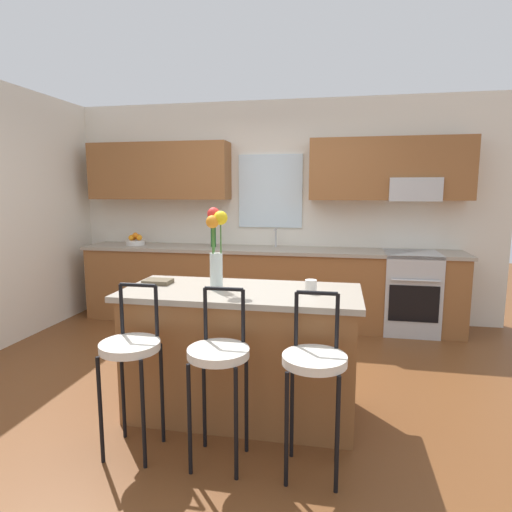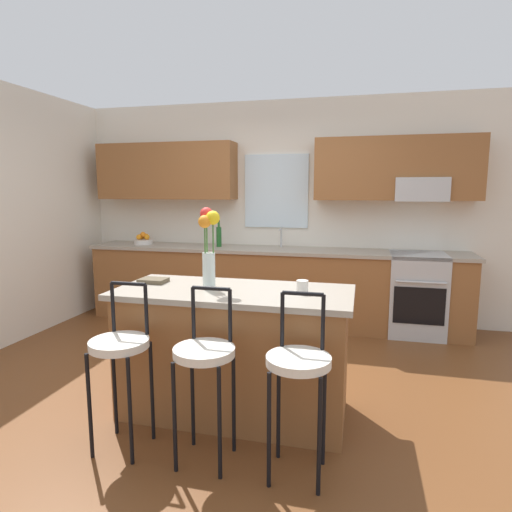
{
  "view_description": "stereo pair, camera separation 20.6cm",
  "coord_description": "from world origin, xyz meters",
  "px_view_note": "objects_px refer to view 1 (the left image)",
  "views": [
    {
      "loc": [
        0.85,
        -3.37,
        1.61
      ],
      "look_at": [
        0.1,
        0.55,
        1.0
      ],
      "focal_mm": 30.18,
      "sensor_mm": 36.0,
      "label": 1
    },
    {
      "loc": [
        1.05,
        -3.32,
        1.61
      ],
      "look_at": [
        0.1,
        0.55,
        1.0
      ],
      "focal_mm": 30.18,
      "sensor_mm": 36.0,
      "label": 2
    }
  ],
  "objects_px": {
    "bar_stool_far": "(314,368)",
    "flower_vase": "(216,244)",
    "fruit_bowl_oranges": "(136,241)",
    "oven_range": "(410,292)",
    "bar_stool_near": "(131,354)",
    "bottle_olive_oil": "(213,236)",
    "cookbook": "(158,282)",
    "mug_ceramic": "(311,286)",
    "kitchen_island": "(241,352)",
    "bar_stool_middle": "(219,360)"
  },
  "relations": [
    {
      "from": "bar_stool_middle",
      "to": "mug_ceramic",
      "type": "bearing_deg",
      "value": 50.28
    },
    {
      "from": "bar_stool_middle",
      "to": "flower_vase",
      "type": "height_order",
      "value": "flower_vase"
    },
    {
      "from": "bar_stool_middle",
      "to": "bottle_olive_oil",
      "type": "relative_size",
      "value": 3.18
    },
    {
      "from": "kitchen_island",
      "to": "bar_stool_far",
      "type": "relative_size",
      "value": 1.59
    },
    {
      "from": "oven_range",
      "to": "bar_stool_middle",
      "type": "relative_size",
      "value": 0.88
    },
    {
      "from": "kitchen_island",
      "to": "bar_stool_middle",
      "type": "bearing_deg",
      "value": -90.0
    },
    {
      "from": "oven_range",
      "to": "cookbook",
      "type": "relative_size",
      "value": 4.6
    },
    {
      "from": "oven_range",
      "to": "cookbook",
      "type": "bearing_deg",
      "value": -135.44
    },
    {
      "from": "bar_stool_far",
      "to": "mug_ceramic",
      "type": "relative_size",
      "value": 11.58
    },
    {
      "from": "mug_ceramic",
      "to": "cookbook",
      "type": "distance_m",
      "value": 1.14
    },
    {
      "from": "bar_stool_middle",
      "to": "bar_stool_far",
      "type": "bearing_deg",
      "value": 0.0
    },
    {
      "from": "bar_stool_far",
      "to": "fruit_bowl_oranges",
      "type": "distance_m",
      "value": 3.72
    },
    {
      "from": "flower_vase",
      "to": "bar_stool_middle",
      "type": "bearing_deg",
      "value": -73.15
    },
    {
      "from": "oven_range",
      "to": "fruit_bowl_oranges",
      "type": "xyz_separation_m",
      "value": [
        -3.37,
        0.03,
        0.52
      ]
    },
    {
      "from": "bar_stool_far",
      "to": "bottle_olive_oil",
      "type": "distance_m",
      "value": 3.14
    },
    {
      "from": "mug_ceramic",
      "to": "bar_stool_middle",
      "type": "bearing_deg",
      "value": -129.72
    },
    {
      "from": "bar_stool_middle",
      "to": "flower_vase",
      "type": "bearing_deg",
      "value": 106.85
    },
    {
      "from": "bar_stool_middle",
      "to": "fruit_bowl_oranges",
      "type": "height_order",
      "value": "fruit_bowl_oranges"
    },
    {
      "from": "bar_stool_far",
      "to": "mug_ceramic",
      "type": "height_order",
      "value": "bar_stool_far"
    },
    {
      "from": "kitchen_island",
      "to": "bottle_olive_oil",
      "type": "bearing_deg",
      "value": 111.24
    },
    {
      "from": "mug_ceramic",
      "to": "cookbook",
      "type": "xyz_separation_m",
      "value": [
        -1.14,
        0.07,
        -0.03
      ]
    },
    {
      "from": "mug_ceramic",
      "to": "fruit_bowl_oranges",
      "type": "height_order",
      "value": "fruit_bowl_oranges"
    },
    {
      "from": "oven_range",
      "to": "fruit_bowl_oranges",
      "type": "height_order",
      "value": "fruit_bowl_oranges"
    },
    {
      "from": "bar_stool_near",
      "to": "bar_stool_far",
      "type": "relative_size",
      "value": 1.0
    },
    {
      "from": "flower_vase",
      "to": "cookbook",
      "type": "distance_m",
      "value": 0.59
    },
    {
      "from": "bar_stool_far",
      "to": "mug_ceramic",
      "type": "distance_m",
      "value": 0.67
    },
    {
      "from": "bar_stool_near",
      "to": "cookbook",
      "type": "bearing_deg",
      "value": 98.98
    },
    {
      "from": "bar_stool_far",
      "to": "bottle_olive_oil",
      "type": "bearing_deg",
      "value": 116.78
    },
    {
      "from": "cookbook",
      "to": "mug_ceramic",
      "type": "bearing_deg",
      "value": -3.66
    },
    {
      "from": "oven_range",
      "to": "cookbook",
      "type": "height_order",
      "value": "cookbook"
    },
    {
      "from": "bar_stool_far",
      "to": "flower_vase",
      "type": "xyz_separation_m",
      "value": [
        -0.72,
        0.55,
        0.61
      ]
    },
    {
      "from": "kitchen_island",
      "to": "bar_stool_far",
      "type": "xyz_separation_m",
      "value": [
        0.55,
        -0.59,
        0.17
      ]
    },
    {
      "from": "bar_stool_near",
      "to": "flower_vase",
      "type": "bearing_deg",
      "value": 55.39
    },
    {
      "from": "cookbook",
      "to": "oven_range",
      "type": "bearing_deg",
      "value": 44.56
    },
    {
      "from": "kitchen_island",
      "to": "fruit_bowl_oranges",
      "type": "xyz_separation_m",
      "value": [
        -1.89,
        2.2,
        0.51
      ]
    },
    {
      "from": "bar_stool_middle",
      "to": "cookbook",
      "type": "height_order",
      "value": "bar_stool_middle"
    },
    {
      "from": "bar_stool_near",
      "to": "mug_ceramic",
      "type": "height_order",
      "value": "bar_stool_near"
    },
    {
      "from": "bar_stool_middle",
      "to": "bar_stool_near",
      "type": "bearing_deg",
      "value": 180.0
    },
    {
      "from": "flower_vase",
      "to": "fruit_bowl_oranges",
      "type": "xyz_separation_m",
      "value": [
        -1.72,
        2.23,
        -0.27
      ]
    },
    {
      "from": "flower_vase",
      "to": "cookbook",
      "type": "height_order",
      "value": "flower_vase"
    },
    {
      "from": "oven_range",
      "to": "kitchen_island",
      "type": "relative_size",
      "value": 0.55
    },
    {
      "from": "bar_stool_far",
      "to": "cookbook",
      "type": "xyz_separation_m",
      "value": [
        -1.2,
        0.66,
        0.3
      ]
    },
    {
      "from": "kitchen_island",
      "to": "bar_stool_far",
      "type": "height_order",
      "value": "bar_stool_far"
    },
    {
      "from": "bar_stool_near",
      "to": "cookbook",
      "type": "xyz_separation_m",
      "value": [
        -0.1,
        0.66,
        0.3
      ]
    },
    {
      "from": "oven_range",
      "to": "bottle_olive_oil",
      "type": "distance_m",
      "value": 2.41
    },
    {
      "from": "oven_range",
      "to": "cookbook",
      "type": "xyz_separation_m",
      "value": [
        -2.13,
        -2.1,
        0.48
      ]
    },
    {
      "from": "oven_range",
      "to": "fruit_bowl_oranges",
      "type": "distance_m",
      "value": 3.41
    },
    {
      "from": "bar_stool_near",
      "to": "bar_stool_middle",
      "type": "relative_size",
      "value": 1.0
    },
    {
      "from": "bar_stool_near",
      "to": "bottle_olive_oil",
      "type": "height_order",
      "value": "bottle_olive_oil"
    },
    {
      "from": "bar_stool_near",
      "to": "bottle_olive_oil",
      "type": "relative_size",
      "value": 3.18
    }
  ]
}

